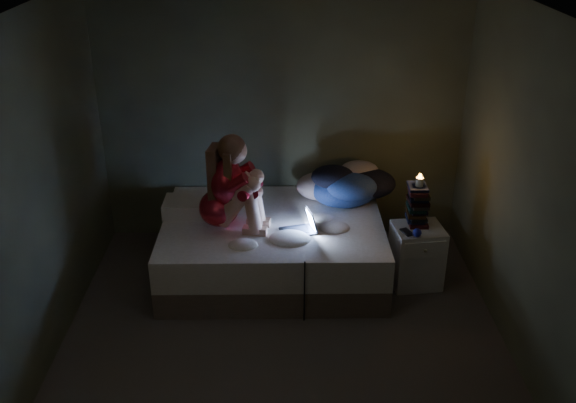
{
  "coord_description": "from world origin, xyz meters",
  "views": [
    {
      "loc": [
        -0.01,
        -4.16,
        3.3
      ],
      "look_at": [
        0.05,
        1.0,
        0.8
      ],
      "focal_mm": 39.94,
      "sensor_mm": 36.0,
      "label": 1
    }
  ],
  "objects_px": {
    "woman": "(218,182)",
    "nightstand": "(416,256)",
    "bed": "(273,247)",
    "laptop": "(298,221)",
    "phone": "(405,231)",
    "candle": "(419,184)"
  },
  "relations": [
    {
      "from": "candle",
      "to": "phone",
      "type": "bearing_deg",
      "value": -127.32
    },
    {
      "from": "woman",
      "to": "phone",
      "type": "distance_m",
      "value": 1.72
    },
    {
      "from": "laptop",
      "to": "phone",
      "type": "height_order",
      "value": "laptop"
    },
    {
      "from": "laptop",
      "to": "nightstand",
      "type": "distance_m",
      "value": 1.16
    },
    {
      "from": "bed",
      "to": "woman",
      "type": "bearing_deg",
      "value": -166.58
    },
    {
      "from": "phone",
      "to": "woman",
      "type": "bearing_deg",
      "value": 160.49
    },
    {
      "from": "woman",
      "to": "phone",
      "type": "height_order",
      "value": "woman"
    },
    {
      "from": "bed",
      "to": "candle",
      "type": "xyz_separation_m",
      "value": [
        1.3,
        -0.12,
        0.7
      ]
    },
    {
      "from": "nightstand",
      "to": "phone",
      "type": "distance_m",
      "value": 0.33
    },
    {
      "from": "bed",
      "to": "woman",
      "type": "relative_size",
      "value": 2.27
    },
    {
      "from": "bed",
      "to": "nightstand",
      "type": "xyz_separation_m",
      "value": [
        1.32,
        -0.2,
        0.01
      ]
    },
    {
      "from": "nightstand",
      "to": "phone",
      "type": "bearing_deg",
      "value": -158.47
    },
    {
      "from": "laptop",
      "to": "bed",
      "type": "bearing_deg",
      "value": 120.08
    },
    {
      "from": "woman",
      "to": "bed",
      "type": "bearing_deg",
      "value": 22.83
    },
    {
      "from": "woman",
      "to": "candle",
      "type": "height_order",
      "value": "woman"
    },
    {
      "from": "bed",
      "to": "phone",
      "type": "bearing_deg",
      "value": -13.15
    },
    {
      "from": "woman",
      "to": "nightstand",
      "type": "height_order",
      "value": "woman"
    },
    {
      "from": "woman",
      "to": "phone",
      "type": "relative_size",
      "value": 6.39
    },
    {
      "from": "bed",
      "to": "laptop",
      "type": "height_order",
      "value": "laptop"
    },
    {
      "from": "bed",
      "to": "nightstand",
      "type": "bearing_deg",
      "value": -8.71
    },
    {
      "from": "laptop",
      "to": "candle",
      "type": "relative_size",
      "value": 3.81
    },
    {
      "from": "laptop",
      "to": "phone",
      "type": "bearing_deg",
      "value": -17.56
    }
  ]
}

